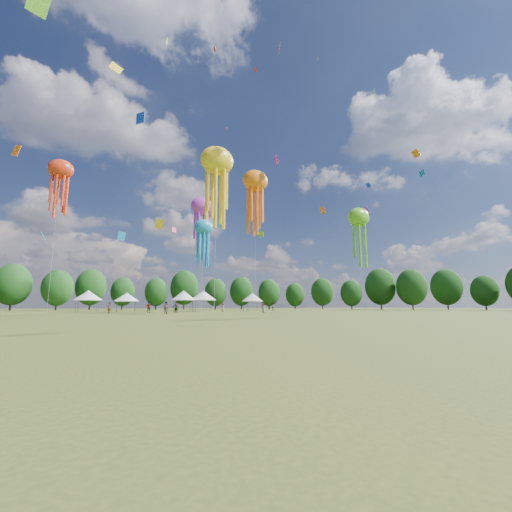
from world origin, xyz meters
name	(u,v)px	position (x,y,z in m)	size (l,w,h in m)	color
ground	(388,328)	(0.00, 0.00, 0.00)	(300.00, 300.00, 0.00)	#384416
spectator_near	(166,308)	(-7.77, 36.31, 0.91)	(0.88, 0.69, 1.82)	gray
spectators_far	(205,307)	(0.89, 48.19, 0.89)	(35.88, 18.92, 1.92)	gray
festival_tents	(172,296)	(-4.42, 56.45, 3.23)	(38.83, 10.56, 4.45)	#47474C
show_kites	(225,193)	(2.91, 42.95, 22.33)	(48.04, 31.22, 32.56)	#AE32E1
small_kites	(206,150)	(-1.05, 42.47, 30.16)	(68.56, 53.03, 45.00)	#AE32E1
treeline	(172,282)	(-3.87, 62.51, 6.54)	(201.57, 95.24, 13.43)	#38281C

